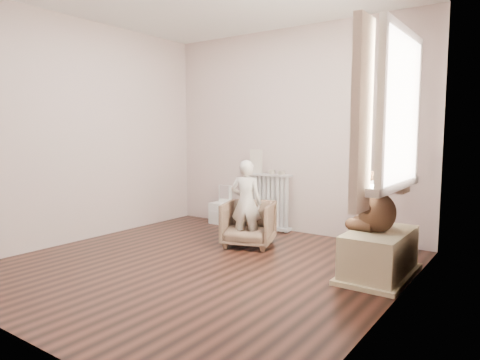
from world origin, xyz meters
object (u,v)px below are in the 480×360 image
Objects in this scene: toy_vanity at (223,204)px; radiator at (266,200)px; toy_bench at (379,254)px; plush_cat at (399,166)px; teddy_bear at (377,202)px; child at (246,203)px; armchair at (249,224)px.

radiator is at bearing 2.47° from toy_vanity.
toy_bench is 3.16× the size of plush_cat.
plush_cat reaches higher than teddy_bear.
child is at bearing 176.48° from teddy_bear.
toy_bench is (1.54, -0.15, -0.30)m from child.
plush_cat is (0.17, 0.00, 0.33)m from teddy_bear.
plush_cat reaches higher than toy_bench.
plush_cat reaches higher than armchair.
plush_cat is at bearing -20.69° from toy_vanity.
radiator is 2.08m from teddy_bear.
teddy_bear is 1.89× the size of plush_cat.
toy_vanity is 0.97× the size of armchair.
child is (0.00, -0.05, 0.25)m from armchair.
toy_bench is at bearing -26.86° from armchair.
teddy_bear reaches higher than toy_bench.
plush_cat is at bearing 154.95° from child.
radiator is 0.87m from armchair.
child is 1.10× the size of toy_bench.
armchair is 1.07× the size of teddy_bear.
teddy_bear is at bearing 154.29° from child.
toy_vanity is 0.62× the size of toy_bench.
radiator is 1.38× the size of toy_vanity.
plush_cat is at bearing -5.74° from toy_bench.
plush_cat is (2.64, -1.00, 0.72)m from toy_vanity.
child is 3.48× the size of plush_cat.
child is 1.76m from plush_cat.
toy_bench is at bearing -29.28° from radiator.
armchair reaches higher than toy_bench.
teddy_bear reaches higher than radiator.
armchair is at bearing -71.85° from radiator.
teddy_bear is (2.48, -1.00, 0.40)m from toy_vanity.
child is 1.84× the size of teddy_bear.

